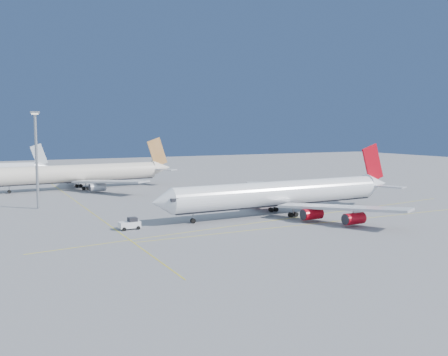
% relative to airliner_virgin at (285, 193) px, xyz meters
% --- Properties ---
extents(ground, '(500.00, 500.00, 0.00)m').
position_rel_airliner_virgin_xyz_m(ground, '(-2.99, 0.44, -5.23)').
color(ground, slate).
rests_on(ground, ground).
extents(taxiway_lines, '(118.86, 140.00, 0.02)m').
position_rel_airliner_virgin_xyz_m(taxiway_lines, '(-17.71, 6.78, -5.22)').
color(taxiway_lines, '#D4C60B').
rests_on(taxiway_lines, ground).
extents(airliner_virgin, '(70.23, 63.13, 17.34)m').
position_rel_airliner_virgin_xyz_m(airliner_virgin, '(0.00, 0.00, 0.00)').
color(airliner_virgin, white).
rests_on(airliner_virgin, ground).
extents(airliner_etihad, '(69.03, 63.48, 18.01)m').
position_rel_airliner_virgin_xyz_m(airliner_etihad, '(-34.93, 76.43, 0.25)').
color(airliner_etihad, beige).
rests_on(airliner_etihad, ground).
extents(pushback_tug, '(4.55, 2.91, 2.50)m').
position_rel_airliner_virgin_xyz_m(pushback_tug, '(-40.03, -1.08, -4.07)').
color(pushback_tug, white).
rests_on(pushback_tug, ground).
extents(light_mast, '(2.24, 2.24, 25.91)m').
position_rel_airliner_virgin_xyz_m(light_mast, '(-54.46, 36.65, 10.06)').
color(light_mast, gray).
rests_on(light_mast, ground).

